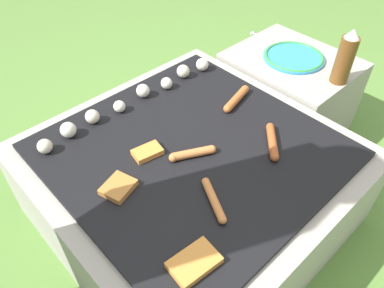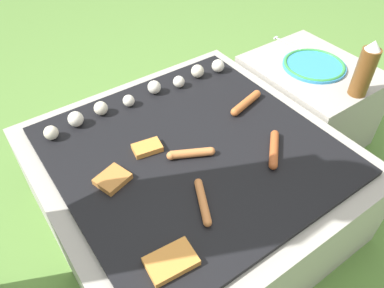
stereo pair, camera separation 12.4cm
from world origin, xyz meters
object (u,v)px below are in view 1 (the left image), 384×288
sausage_front_center (272,141)px  condiment_bottle (345,58)px  fork_utensil (266,38)px  plate_colorful (294,57)px

sausage_front_center → condiment_bottle: 0.51m
fork_utensil → plate_colorful: bearing=-105.4°
plate_colorful → condiment_bottle: condiment_bottle is taller
plate_colorful → condiment_bottle: 0.25m
condiment_bottle → fork_utensil: bearing=81.0°
condiment_bottle → fork_utensil: (0.07, 0.43, -0.11)m
plate_colorful → sausage_front_center: bearing=-151.5°
condiment_bottle → fork_utensil: 0.45m
sausage_front_center → plate_colorful: bearing=28.5°
condiment_bottle → fork_utensil: size_ratio=1.16×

